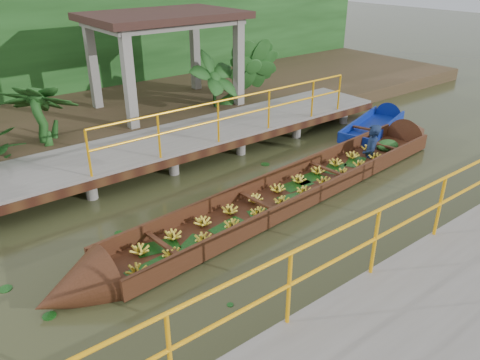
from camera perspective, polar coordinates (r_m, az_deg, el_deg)
ground at (r=8.65m, az=-4.53°, el=-6.95°), size 80.00×80.00×0.00m
land_strip at (r=14.86m, az=-21.04°, el=6.65°), size 30.00×8.00×0.45m
far_dock at (r=11.16m, az=-14.42°, el=2.88°), size 16.00×2.06×1.66m
near_dock at (r=6.86m, az=24.19°, el=-16.45°), size 18.00×2.40×1.73m
pavilion at (r=14.35m, az=-9.27°, el=18.06°), size 4.40×3.00×3.00m
foliage_backdrop at (r=16.81m, az=-24.83°, el=14.38°), size 30.00×0.80×4.00m
vendor_boat at (r=10.21m, az=7.78°, el=-0.34°), size 11.20×1.99×2.14m
moored_blue_boat at (r=14.88m, az=16.92°, el=6.96°), size 3.52×1.87×0.81m
tropical_plants at (r=12.22m, az=-23.83°, el=7.55°), size 14.35×1.35×1.68m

